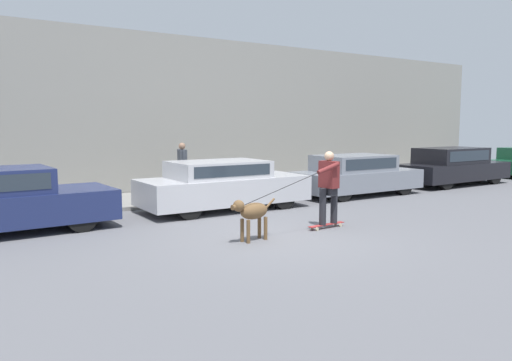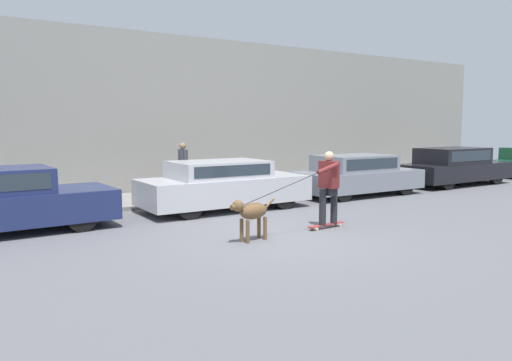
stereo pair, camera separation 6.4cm
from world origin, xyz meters
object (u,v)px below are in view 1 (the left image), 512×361
Objects in this scene: dog at (252,212)px; fire_hydrant at (481,167)px; parked_car_3 at (453,167)px; parked_car_1 at (223,185)px; skateboarder at (328,185)px; pedestrian_with_bag at (182,167)px; parked_car_0 at (0,202)px; parked_car_2 at (356,175)px.

dog reaches higher than fire_hydrant.
dog is (-10.78, -3.30, -0.11)m from parked_car_3.
parked_car_1 reaches higher than dog.
dog is 0.39× the size of skateboarder.
pedestrian_with_bag is at bearing 175.12° from fire_hydrant.
parked_car_3 is 9.91m from pedestrian_with_bag.
skateboarder reaches higher than parked_car_3.
parked_car_1 is 2.79× the size of pedestrian_with_bag.
pedestrian_with_bag reaches higher than parked_car_1.
skateboarder is 1.77× the size of pedestrian_with_bag.
pedestrian_with_bag is (1.08, 5.30, 0.41)m from dog.
pedestrian_with_bag is at bearing -83.79° from skateboarder.
fire_hydrant is at bearing 16.12° from parked_car_3.
parked_car_1 is at bearing -120.55° from dog.
skateboarder is (5.79, -3.19, 0.29)m from parked_car_0.
parked_car_2 is at bearing -179.73° from parked_car_3.
parked_car_1 is at bearing -81.09° from skateboarder.
fire_hydrant is (12.68, 0.90, -0.21)m from parked_car_1.
dog is 5.43m from pedestrian_with_bag.
parked_car_2 is 3.83× the size of dog.
parked_car_1 is (5.08, 0.00, -0.01)m from parked_car_0.
parked_car_1 is 2.03m from pedestrian_with_bag.
fire_hydrant is at bearing 4.96° from parked_car_1.
parked_car_0 is 0.99× the size of parked_car_1.
parked_car_0 is at bearing -179.72° from parked_car_3.
pedestrian_with_bag is (-9.70, 2.00, 0.30)m from parked_car_3.
parked_car_1 is 12.71m from fire_hydrant.
parked_car_0 is 5.34× the size of fire_hydrant.
pedestrian_with_bag is 1.93× the size of fire_hydrant.
parked_car_0 is 0.94× the size of parked_car_3.
skateboarder is at bearing -159.80° from parked_car_3.
dog is 14.57m from fire_hydrant.
pedestrian_with_bag is at bearing 158.74° from parked_car_2.
parked_car_0 is 6.62m from skateboarder.
parked_car_3 is (9.51, -0.00, 0.03)m from parked_car_1.
skateboarder is 5.26m from pedestrian_with_bag.
dog is at bearing -163.23° from fire_hydrant.
parked_car_2 is 1.49× the size of skateboarder.
dog is at bearing -110.12° from parked_car_1.
fire_hydrant is (12.87, -1.10, -0.54)m from pedestrian_with_bag.
parked_car_1 is 4.70m from parked_car_2.
fire_hydrant is at bearing -172.76° from dog.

